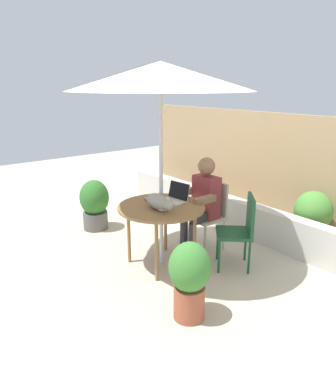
{
  "coord_description": "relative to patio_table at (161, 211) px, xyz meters",
  "views": [
    {
      "loc": [
        3.18,
        -2.42,
        2.11
      ],
      "look_at": [
        0.0,
        0.1,
        0.89
      ],
      "focal_mm": 34.03,
      "sensor_mm": 36.0,
      "label": 1
    }
  ],
  "objects": [
    {
      "name": "potted_plant_near_fence",
      "position": [
        1.0,
        -0.44,
        -0.26
      ],
      "size": [
        0.38,
        0.38,
        0.76
      ],
      "color": "#9E5138",
      "rests_on": "ground"
    },
    {
      "name": "ground_plane",
      "position": [
        0.0,
        0.0,
        -0.68
      ],
      "size": [
        14.0,
        14.0,
        0.0
      ],
      "primitive_type": "plane",
      "color": "beige"
    },
    {
      "name": "laptop",
      "position": [
        -0.05,
        0.26,
        0.13
      ],
      "size": [
        0.33,
        0.29,
        0.21
      ],
      "color": "silver",
      "rests_on": "patio_table"
    },
    {
      "name": "patio_umbrella",
      "position": [
        0.0,
        0.0,
        1.49
      ],
      "size": [
        2.0,
        2.0,
        2.33
      ],
      "color": "#B7B7BC",
      "rests_on": "ground"
    },
    {
      "name": "potted_plant_by_chair",
      "position": [
        0.82,
        1.9,
        -0.27
      ],
      "size": [
        0.5,
        0.5,
        0.75
      ],
      "color": "#595654",
      "rests_on": "ground"
    },
    {
      "name": "chair_empty",
      "position": [
        0.64,
        0.68,
        -0.16
      ],
      "size": [
        0.57,
        0.57,
        0.88
      ],
      "color": "#194C2D",
      "rests_on": "ground"
    },
    {
      "name": "cat",
      "position": [
        0.08,
        -0.09,
        0.15
      ],
      "size": [
        0.65,
        0.24,
        0.17
      ],
      "color": "gray",
      "rests_on": "patio_table"
    },
    {
      "name": "patio_table",
      "position": [
        0.0,
        0.0,
        0.0
      ],
      "size": [
        1.02,
        1.02,
        0.74
      ],
      "color": "olive",
      "rests_on": "ground"
    },
    {
      "name": "chair_occupied",
      "position": [
        0.0,
        0.81,
        -0.16
      ],
      "size": [
        0.4,
        0.4,
        0.88
      ],
      "color": "#B2A899",
      "rests_on": "ground"
    },
    {
      "name": "person_seated",
      "position": [
        -0.0,
        0.65,
        0.01
      ],
      "size": [
        0.48,
        0.48,
        1.22
      ],
      "color": "maroon",
      "rests_on": "ground"
    },
    {
      "name": "potted_plant_corner",
      "position": [
        -1.51,
        -0.1,
        -0.28
      ],
      "size": [
        0.43,
        0.43,
        0.75
      ],
      "color": "#595654",
      "rests_on": "ground"
    },
    {
      "name": "planter_wall_low",
      "position": [
        0.0,
        1.49,
        -0.44
      ],
      "size": [
        5.15,
        0.2,
        0.49
      ],
      "primitive_type": "cube",
      "color": "beige",
      "rests_on": "ground"
    },
    {
      "name": "fence_back",
      "position": [
        0.0,
        2.25,
        0.17
      ],
      "size": [
        5.72,
        0.08,
        1.69
      ],
      "primitive_type": "cube",
      "color": "tan",
      "rests_on": "ground"
    }
  ]
}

